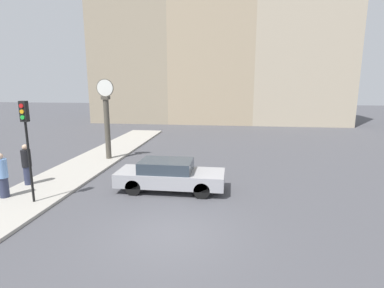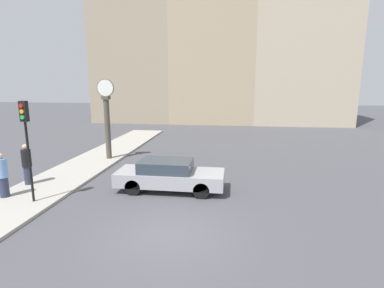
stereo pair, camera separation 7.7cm
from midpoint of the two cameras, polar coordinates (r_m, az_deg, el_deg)
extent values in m
plane|color=#47474C|center=(9.81, -4.05, -16.67)|extent=(120.00, 120.00, 0.00)
cube|color=#A39E93|center=(19.62, -17.01, -2.47)|extent=(2.90, 21.60, 0.12)
cube|color=gray|center=(37.89, -11.03, 18.06)|extent=(9.34, 5.00, 18.18)
cube|color=tan|center=(35.92, 4.04, 16.24)|extent=(9.47, 5.00, 15.24)
cube|color=#B7A88E|center=(36.72, 20.63, 17.10)|extent=(10.60, 5.00, 17.33)
cube|color=#9E9EA3|center=(13.18, -3.98, -6.40)|extent=(4.66, 1.74, 0.59)
cube|color=#2D3842|center=(13.06, -4.81, -4.13)|extent=(2.24, 1.57, 0.48)
cylinder|color=black|center=(13.77, 2.62, -6.67)|extent=(0.67, 0.22, 0.67)
cylinder|color=black|center=(12.34, 1.97, -8.85)|extent=(0.67, 0.22, 0.67)
cylinder|color=black|center=(14.30, -9.05, -6.10)|extent=(0.67, 0.22, 0.67)
cylinder|color=black|center=(12.93, -11.00, -8.09)|extent=(0.67, 0.22, 0.67)
cylinder|color=black|center=(12.90, -28.38, -3.11)|extent=(0.09, 0.09, 3.12)
cube|color=black|center=(12.60, -29.22, 5.46)|extent=(0.26, 0.20, 0.76)
cylinder|color=red|center=(12.49, -29.64, 6.35)|extent=(0.15, 0.04, 0.15)
cylinder|color=orange|center=(12.50, -29.55, 5.40)|extent=(0.15, 0.04, 0.15)
cylinder|color=green|center=(12.52, -29.45, 4.45)|extent=(0.15, 0.04, 0.15)
cylinder|color=#4C473D|center=(18.71, -15.65, 2.71)|extent=(0.32, 0.32, 3.57)
cube|color=#4C473D|center=(18.53, -15.97, 8.47)|extent=(0.42, 0.42, 0.19)
cylinder|color=#4C473D|center=(18.51, -16.07, 10.24)|extent=(1.03, 0.04, 1.03)
cylinder|color=white|center=(18.51, -16.07, 10.24)|extent=(0.96, 0.06, 0.96)
cylinder|color=#2D334C|center=(14.30, -32.05, -6.96)|extent=(0.35, 0.35, 0.82)
cylinder|color=#729ED8|center=(14.09, -32.39, -3.91)|extent=(0.41, 0.41, 0.76)
sphere|color=tan|center=(13.99, -32.60, -1.95)|extent=(0.23, 0.23, 0.23)
cylinder|color=#2D334C|center=(15.51, -28.62, -5.23)|extent=(0.34, 0.34, 0.83)
cylinder|color=black|center=(15.32, -28.90, -2.36)|extent=(0.41, 0.41, 0.77)
sphere|color=tan|center=(15.22, -29.09, -0.49)|extent=(0.24, 0.24, 0.24)
camera|label=1|loc=(0.04, -89.86, 0.03)|focal=28.00mm
camera|label=2|loc=(0.04, 90.14, -0.03)|focal=28.00mm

